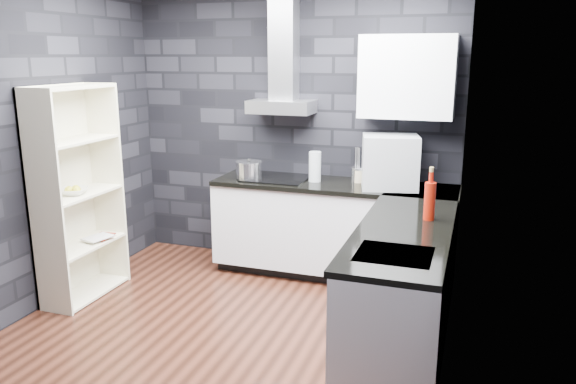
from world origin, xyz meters
The scene contains 27 objects.
ground centered at (0.00, 0.00, 0.00)m, with size 3.20×3.20×0.00m, color #442015.
wall_back centered at (0.00, 1.62, 1.35)m, with size 3.20×0.05×2.70m, color black.
wall_front centered at (0.00, -1.62, 1.35)m, with size 3.20×0.05×2.70m, color black.
wall_left centered at (-1.62, 0.00, 1.35)m, with size 0.05×3.20×2.70m, color black.
wall_right centered at (1.62, 0.00, 1.35)m, with size 0.05×3.20×2.70m, color black.
toekick_back centered at (0.50, 1.34, 0.05)m, with size 2.18×0.50×0.10m, color black.
toekick_right centered at (1.34, 0.10, 0.05)m, with size 0.50×1.78×0.10m, color black.
counter_back_cab centered at (0.50, 1.30, 0.48)m, with size 2.20×0.60×0.76m, color silver.
counter_right_cab centered at (1.30, 0.10, 0.48)m, with size 0.60×1.80×0.76m, color silver.
counter_back_top centered at (0.50, 1.29, 0.88)m, with size 2.20×0.62×0.04m, color black.
counter_right_top centered at (1.29, 0.10, 0.88)m, with size 0.62×1.80×0.04m, color black.
counter_corner_top centered at (1.30, 1.30, 0.88)m, with size 0.62×0.62×0.04m, color black.
hood_body centered at (-0.05, 1.43, 1.56)m, with size 0.60×0.34×0.12m, color silver.
hood_chimney centered at (-0.05, 1.50, 2.07)m, with size 0.24×0.20×0.90m, color silver.
upper_cabinet centered at (1.10, 1.43, 1.85)m, with size 0.80×0.35×0.70m, color white.
cooktop centered at (-0.05, 1.30, 0.91)m, with size 0.58×0.50×0.01m, color black.
sink_rim centered at (1.30, -0.40, 0.89)m, with size 0.44×0.40×0.01m, color silver.
pot centered at (-0.29, 1.20, 0.98)m, with size 0.24×0.24×0.14m, color silver.
glass_vase centered at (0.32, 1.31, 1.04)m, with size 0.11×0.11×0.28m, color silver.
storage_jar centered at (0.71, 1.40, 0.96)m, with size 0.10×0.10×0.12m, color tan.
utensil_crock centered at (0.69, 1.41, 0.97)m, with size 0.10×0.10×0.14m, color silver.
appliance_garage centered at (1.01, 1.27, 1.12)m, with size 0.47×0.37×0.47m, color #ACB0B4.
red_bottle centered at (1.43, 0.38, 1.03)m, with size 0.08×0.08×0.27m, color #971707.
bookshelf centered at (-1.42, 0.19, 0.90)m, with size 0.34×0.80×1.80m, color beige.
fruit_bowl centered at (-1.42, 0.14, 0.94)m, with size 0.23×0.23×0.06m, color silver.
book_red centered at (-1.43, 0.37, 0.57)m, with size 0.16×0.02×0.21m, color maroon.
book_second centered at (-1.44, 0.34, 0.59)m, with size 0.17×0.02×0.24m, color #B2B2B2.
Camera 1 is at (1.71, -3.54, 2.04)m, focal length 35.00 mm.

